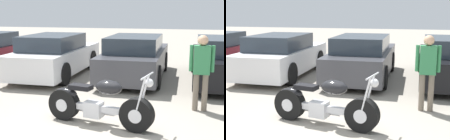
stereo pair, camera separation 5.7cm
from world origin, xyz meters
TOP-DOWN VIEW (x-y plane):
  - ground_plane at (0.00, 0.00)m, footprint 60.00×60.00m
  - motorcycle at (-0.00, 0.47)m, footprint 2.16×0.85m
  - parked_car_white at (-2.63, 4.55)m, footprint 1.80×4.34m
  - parked_car_dark_grey at (0.02, 4.73)m, footprint 1.80×4.34m
  - person_standing at (1.91, 1.80)m, footprint 0.52×0.22m

SIDE VIEW (x-z plane):
  - ground_plane at x=0.00m, z-range 0.00..0.00m
  - motorcycle at x=0.00m, z-range -0.12..0.94m
  - parked_car_white at x=-2.63m, z-range -0.03..1.33m
  - parked_car_dark_grey at x=0.02m, z-range -0.03..1.33m
  - person_standing at x=1.91m, z-range 0.15..1.79m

